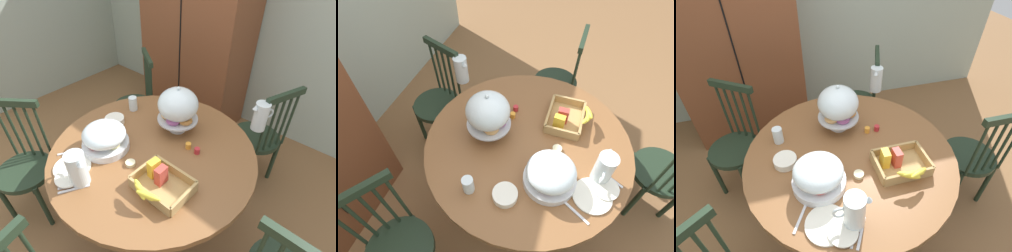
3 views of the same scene
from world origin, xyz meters
The scene contains 22 objects.
ground_plane centered at (0.00, 0.00, 0.00)m, with size 10.00×10.00×0.00m, color brown.
wall_back centered at (0.00, 1.83, 1.30)m, with size 4.80×0.06×2.60m, color #9EAD9E.
wooden_armoire centered at (-0.60, 1.50, 0.98)m, with size 1.18×0.60×1.96m.
dining_table centered at (0.07, 0.12, 0.55)m, with size 1.32×1.32×0.74m.
windsor_chair_near_window centered at (0.43, 1.01, 0.45)m, with size 0.43×0.43×0.97m.
windsor_chair_by_cabinet centered at (-0.71, 0.68, 0.45)m, with size 0.46×0.46×0.97m.
windsor_chair_facing_door centered at (-0.71, -0.44, 0.45)m, with size 0.47×0.47×0.97m.
pastry_stand_with_dome centered at (0.06, 0.38, 0.94)m, with size 0.28×0.28×0.34m.
fruit_platter_covered centered at (-0.17, -0.07, 0.83)m, with size 0.30×0.30×0.18m.
orange_juice_pitcher centered at (-0.05, -0.34, 0.84)m, with size 0.19×0.11×0.21m.
milk_pitcher centered at (0.48, 0.77, 0.84)m, with size 0.11×0.17×0.21m.
cereal_basket centered at (0.31, -0.08, 0.78)m, with size 0.32×0.30×0.12m.
china_plate_large centered at (-0.18, -0.31, 0.75)m, with size 0.22×0.22×0.01m, color white.
china_plate_small centered at (-0.11, -0.38, 0.76)m, with size 0.15×0.15×0.01m, color white.
cereal_bowl centered at (-0.33, 0.14, 0.76)m, with size 0.14×0.14×0.04m, color white.
drinking_glass centered at (-0.36, 0.35, 0.80)m, with size 0.06×0.06×0.11m, color silver.
butter_dish centered at (0.06, -0.07, 0.75)m, with size 0.06×0.06×0.02m, color beige.
jam_jar_strawberry centered at (0.31, 0.28, 0.76)m, with size 0.04×0.04×0.04m, color #B7282D.
jam_jar_apricot centered at (0.24, 0.28, 0.76)m, with size 0.04×0.04×0.04m, color orange.
table_knife centered at (-0.06, -0.38, 0.74)m, with size 0.17×0.01×0.01m, color silver.
dinner_fork centered at (-0.03, -0.40, 0.74)m, with size 0.17×0.01×0.01m, color silver.
soup_spoon centered at (-0.30, -0.25, 0.74)m, with size 0.17×0.01×0.01m, color silver.
Camera 1 is at (0.94, -0.72, 1.88)m, focal length 27.32 mm.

